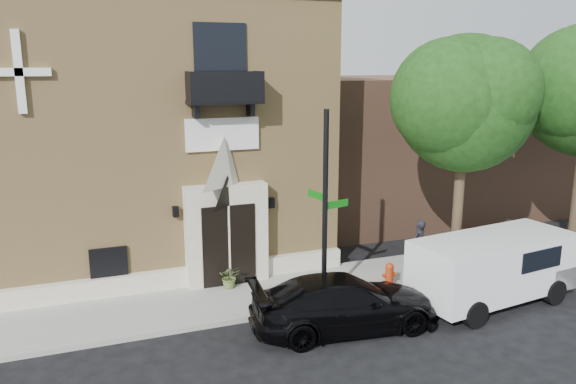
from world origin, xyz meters
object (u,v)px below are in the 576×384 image
(black_sedan, at_px, (344,303))
(street_sign, at_px, (325,208))
(pedestrian_far, at_px, (507,241))
(fire_hydrant, at_px, (389,275))
(pedestrian_near, at_px, (419,244))
(dumpster, at_px, (479,257))
(cargo_van, at_px, (497,266))

(black_sedan, relative_size, street_sign, 0.90)
(street_sign, bearing_deg, pedestrian_far, -7.04)
(fire_hydrant, relative_size, pedestrian_near, 0.47)
(fire_hydrant, bearing_deg, dumpster, -0.50)
(pedestrian_near, relative_size, pedestrian_far, 1.05)
(cargo_van, relative_size, fire_hydrant, 6.64)
(black_sedan, height_order, fire_hydrant, black_sedan)
(dumpster, height_order, pedestrian_far, pedestrian_far)
(fire_hydrant, distance_m, dumpster, 3.40)
(fire_hydrant, bearing_deg, pedestrian_near, 31.91)
(fire_hydrant, height_order, dumpster, dumpster)
(black_sedan, relative_size, dumpster, 2.73)
(pedestrian_near, xyz_separation_m, pedestrian_far, (3.15, -0.69, -0.04))
(black_sedan, height_order, pedestrian_far, pedestrian_far)
(cargo_van, bearing_deg, street_sign, 155.80)
(cargo_van, distance_m, dumpster, 2.00)
(cargo_van, bearing_deg, black_sedan, 172.55)
(cargo_van, distance_m, pedestrian_near, 3.03)
(pedestrian_far, bearing_deg, dumpster, 111.18)
(street_sign, xyz_separation_m, fire_hydrant, (2.38, 0.31, -2.46))
(black_sedan, height_order, pedestrian_near, pedestrian_near)
(street_sign, height_order, dumpster, street_sign)
(black_sedan, xyz_separation_m, street_sign, (0.07, 1.49, 2.26))
(black_sedan, distance_m, pedestrian_far, 7.70)
(dumpster, height_order, pedestrian_near, pedestrian_near)
(street_sign, distance_m, pedestrian_far, 7.61)
(dumpster, xyz_separation_m, pedestrian_far, (1.52, 0.44, 0.24))
(cargo_van, bearing_deg, pedestrian_far, 36.27)
(cargo_van, bearing_deg, pedestrian_near, 98.23)
(street_sign, bearing_deg, cargo_van, -29.52)
(street_sign, xyz_separation_m, dumpster, (5.78, 0.28, -2.28))
(cargo_van, bearing_deg, dumpster, 58.09)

